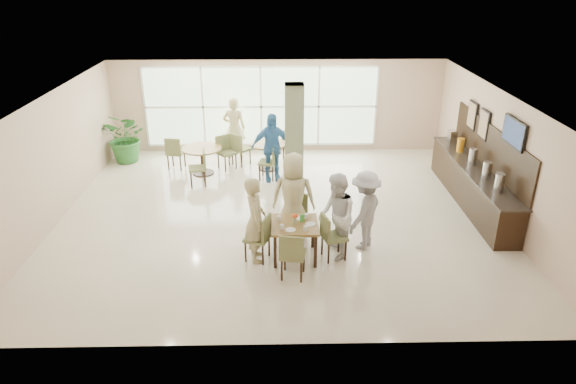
{
  "coord_description": "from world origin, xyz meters",
  "views": [
    {
      "loc": [
        0.0,
        -10.77,
        5.39
      ],
      "look_at": [
        0.2,
        -1.2,
        1.1
      ],
      "focal_mm": 32.0,
      "sensor_mm": 36.0,
      "label": 1
    }
  ],
  "objects_px": {
    "round_table_right": "(268,150)",
    "adult_a": "(271,147)",
    "potted_plant": "(127,137)",
    "teen_right": "(336,217)",
    "buffet_counter": "(473,182)",
    "teen_left": "(255,220)",
    "teen_standing": "(365,210)",
    "main_table": "(295,228)",
    "adult_standing": "(234,128)",
    "round_table_left": "(202,154)",
    "adult_b": "(295,142)",
    "teen_far": "(293,196)"
  },
  "relations": [
    {
      "from": "buffet_counter",
      "to": "teen_right",
      "type": "relative_size",
      "value": 2.69
    },
    {
      "from": "potted_plant",
      "to": "adult_standing",
      "type": "height_order",
      "value": "adult_standing"
    },
    {
      "from": "adult_a",
      "to": "adult_standing",
      "type": "distance_m",
      "value": 2.12
    },
    {
      "from": "teen_right",
      "to": "adult_standing",
      "type": "xyz_separation_m",
      "value": [
        -2.41,
        5.78,
        0.04
      ]
    },
    {
      "from": "buffet_counter",
      "to": "teen_right",
      "type": "height_order",
      "value": "buffet_counter"
    },
    {
      "from": "teen_standing",
      "to": "adult_a",
      "type": "height_order",
      "value": "adult_a"
    },
    {
      "from": "buffet_counter",
      "to": "adult_b",
      "type": "bearing_deg",
      "value": 150.48
    },
    {
      "from": "potted_plant",
      "to": "teen_standing",
      "type": "xyz_separation_m",
      "value": [
        6.14,
        -5.12,
        0.09
      ]
    },
    {
      "from": "main_table",
      "to": "teen_standing",
      "type": "relative_size",
      "value": 0.55
    },
    {
      "from": "potted_plant",
      "to": "teen_far",
      "type": "distance_m",
      "value": 6.62
    },
    {
      "from": "main_table",
      "to": "potted_plant",
      "type": "bearing_deg",
      "value": 130.51
    },
    {
      "from": "round_table_right",
      "to": "teen_standing",
      "type": "xyz_separation_m",
      "value": [
        2.01,
        -4.48,
        0.28
      ]
    },
    {
      "from": "teen_standing",
      "to": "buffet_counter",
      "type": "bearing_deg",
      "value": 158.86
    },
    {
      "from": "adult_standing",
      "to": "teen_left",
      "type": "bearing_deg",
      "value": 100.8
    },
    {
      "from": "teen_standing",
      "to": "main_table",
      "type": "bearing_deg",
      "value": -40.4
    },
    {
      "from": "teen_left",
      "to": "adult_a",
      "type": "bearing_deg",
      "value": -12.66
    },
    {
      "from": "potted_plant",
      "to": "adult_a",
      "type": "bearing_deg",
      "value": -19.49
    },
    {
      "from": "round_table_left",
      "to": "buffet_counter",
      "type": "distance_m",
      "value": 7.11
    },
    {
      "from": "buffet_counter",
      "to": "teen_right",
      "type": "bearing_deg",
      "value": -146.12
    },
    {
      "from": "round_table_right",
      "to": "adult_standing",
      "type": "height_order",
      "value": "adult_standing"
    },
    {
      "from": "potted_plant",
      "to": "adult_b",
      "type": "relative_size",
      "value": 0.95
    },
    {
      "from": "teen_right",
      "to": "adult_a",
      "type": "xyz_separation_m",
      "value": [
        -1.3,
        3.98,
        0.05
      ]
    },
    {
      "from": "buffet_counter",
      "to": "potted_plant",
      "type": "xyz_separation_m",
      "value": [
        -9.09,
        3.08,
        0.19
      ]
    },
    {
      "from": "teen_right",
      "to": "round_table_left",
      "type": "bearing_deg",
      "value": -151.72
    },
    {
      "from": "potted_plant",
      "to": "adult_a",
      "type": "height_order",
      "value": "adult_a"
    },
    {
      "from": "main_table",
      "to": "teen_far",
      "type": "height_order",
      "value": "teen_far"
    },
    {
      "from": "teen_left",
      "to": "adult_standing",
      "type": "xyz_separation_m",
      "value": [
        -0.84,
        5.86,
        0.05
      ]
    },
    {
      "from": "teen_right",
      "to": "teen_standing",
      "type": "bearing_deg",
      "value": 112.5
    },
    {
      "from": "teen_far",
      "to": "teen_standing",
      "type": "distance_m",
      "value": 1.51
    },
    {
      "from": "potted_plant",
      "to": "teen_right",
      "type": "relative_size",
      "value": 0.85
    },
    {
      "from": "round_table_left",
      "to": "adult_standing",
      "type": "bearing_deg",
      "value": 58.06
    },
    {
      "from": "round_table_left",
      "to": "adult_b",
      "type": "relative_size",
      "value": 0.69
    },
    {
      "from": "teen_left",
      "to": "round_table_right",
      "type": "bearing_deg",
      "value": -10.8
    },
    {
      "from": "teen_standing",
      "to": "round_table_left",
      "type": "bearing_deg",
      "value": -102.95
    },
    {
      "from": "round_table_right",
      "to": "adult_a",
      "type": "height_order",
      "value": "adult_a"
    },
    {
      "from": "buffet_counter",
      "to": "teen_left",
      "type": "bearing_deg",
      "value": -154.29
    },
    {
      "from": "buffet_counter",
      "to": "adult_a",
      "type": "relative_size",
      "value": 2.54
    },
    {
      "from": "round_table_right",
      "to": "potted_plant",
      "type": "height_order",
      "value": "potted_plant"
    },
    {
      "from": "buffet_counter",
      "to": "adult_a",
      "type": "distance_m",
      "value": 5.13
    },
    {
      "from": "round_table_left",
      "to": "potted_plant",
      "type": "distance_m",
      "value": 2.51
    },
    {
      "from": "adult_standing",
      "to": "main_table",
      "type": "bearing_deg",
      "value": 108.03
    },
    {
      "from": "round_table_right",
      "to": "adult_standing",
      "type": "bearing_deg",
      "value": 137.04
    },
    {
      "from": "teen_far",
      "to": "adult_a",
      "type": "height_order",
      "value": "teen_far"
    },
    {
      "from": "teen_left",
      "to": "adult_a",
      "type": "distance_m",
      "value": 4.07
    },
    {
      "from": "teen_far",
      "to": "adult_b",
      "type": "relative_size",
      "value": 1.19
    },
    {
      "from": "round_table_left",
      "to": "teen_left",
      "type": "xyz_separation_m",
      "value": [
        1.65,
        -4.57,
        0.29
      ]
    },
    {
      "from": "main_table",
      "to": "teen_far",
      "type": "distance_m",
      "value": 0.91
    },
    {
      "from": "teen_left",
      "to": "teen_standing",
      "type": "bearing_deg",
      "value": -87.59
    },
    {
      "from": "buffet_counter",
      "to": "teen_standing",
      "type": "xyz_separation_m",
      "value": [
        -2.96,
        -2.04,
        0.28
      ]
    },
    {
      "from": "buffet_counter",
      "to": "teen_standing",
      "type": "relative_size",
      "value": 2.82
    }
  ]
}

